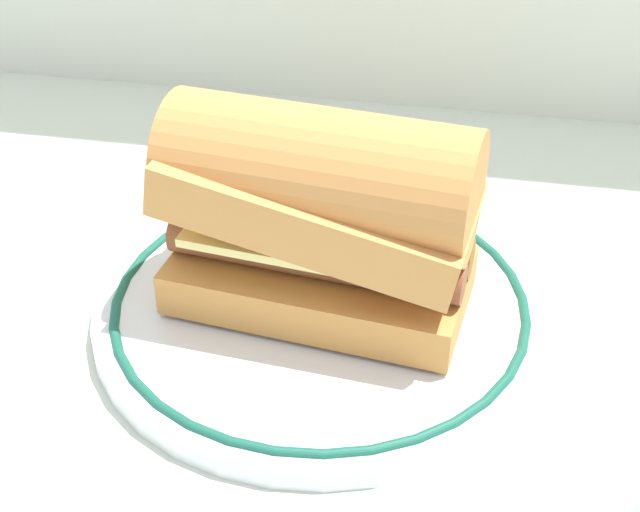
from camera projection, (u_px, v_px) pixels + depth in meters
ground_plane at (358, 354)px, 0.53m from camera, size 1.50×1.50×0.00m
plate at (320, 306)px, 0.55m from camera, size 0.27×0.27×0.01m
sausage_sandwich at (320, 209)px, 0.51m from camera, size 0.18×0.11×0.12m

